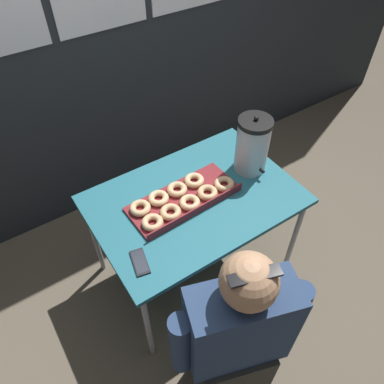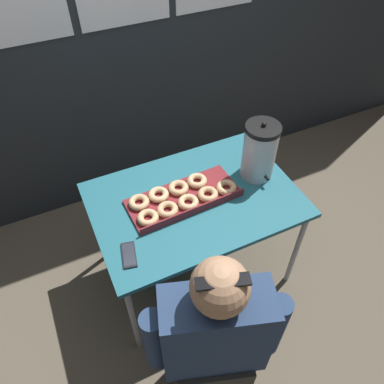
{
  "view_description": "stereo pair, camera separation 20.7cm",
  "coord_description": "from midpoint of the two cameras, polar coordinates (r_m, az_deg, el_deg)",
  "views": [
    {
      "loc": [
        -0.8,
        -1.18,
        2.29
      ],
      "look_at": [
        -0.02,
        0.0,
        0.79
      ],
      "focal_mm": 35.0,
      "sensor_mm": 36.0,
      "label": 1
    },
    {
      "loc": [
        -0.62,
        -1.28,
        2.29
      ],
      "look_at": [
        -0.02,
        0.0,
        0.79
      ],
      "focal_mm": 35.0,
      "sensor_mm": 36.0,
      "label": 2
    }
  ],
  "objects": [
    {
      "name": "ground_plane",
      "position": [
        2.7,
        2.58,
        -11.52
      ],
      "size": [
        12.0,
        12.0,
        0.0
      ],
      "primitive_type": "plane",
      "color": "brown"
    },
    {
      "name": "back_wall",
      "position": [
        2.54,
        -7.84,
        24.88
      ],
      "size": [
        6.0,
        0.11,
        2.73
      ],
      "color": "#23282D",
      "rests_on": "ground"
    },
    {
      "name": "folding_table",
      "position": [
        2.15,
        3.17,
        -2.01
      ],
      "size": [
        1.16,
        0.8,
        0.73
      ],
      "color": "#236675",
      "rests_on": "ground"
    },
    {
      "name": "donut_box",
      "position": [
        2.09,
        1.2,
        -1.02
      ],
      "size": [
        0.64,
        0.3,
        0.05
      ],
      "rotation": [
        0.0,
        0.0,
        0.04
      ],
      "color": "maroon",
      "rests_on": "folding_table"
    },
    {
      "name": "coffee_urn",
      "position": [
        2.19,
        12.93,
        5.96
      ],
      "size": [
        0.2,
        0.23,
        0.38
      ],
      "color": "silver",
      "rests_on": "folding_table"
    },
    {
      "name": "cell_phone",
      "position": [
        1.88,
        -6.47,
        -9.69
      ],
      "size": [
        0.1,
        0.16,
        0.01
      ],
      "rotation": [
        0.0,
        0.0,
        -0.22
      ],
      "color": "black",
      "rests_on": "folding_table"
    },
    {
      "name": "person_seated",
      "position": [
        1.87,
        6.78,
        -22.09
      ],
      "size": [
        0.61,
        0.36,
        1.19
      ],
      "rotation": [
        0.0,
        0.0,
        2.83
      ],
      "color": "#33332D",
      "rests_on": "ground"
    }
  ]
}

